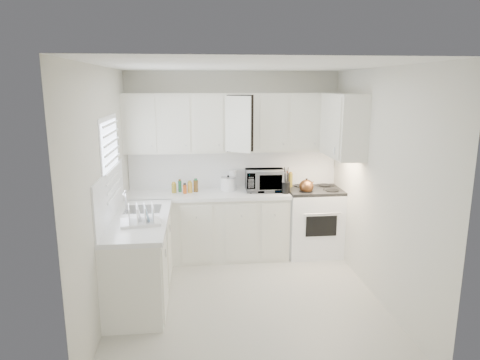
{
  "coord_description": "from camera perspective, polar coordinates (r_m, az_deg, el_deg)",
  "views": [
    {
      "loc": [
        -0.54,
        -4.51,
        2.4
      ],
      "look_at": [
        0.0,
        0.7,
        1.25
      ],
      "focal_mm": 32.21,
      "sensor_mm": 36.0,
      "label": 1
    }
  ],
  "objects": [
    {
      "name": "window_blinds",
      "position": [
        5.02,
        -16.64,
        2.11
      ],
      "size": [
        0.06,
        0.96,
        1.06
      ],
      "primitive_type": null,
      "color": "white",
      "rests_on": "wall_left"
    },
    {
      "name": "sauce_right_0",
      "position": [
        6.22,
        4.6,
        -0.23
      ],
      "size": [
        0.06,
        0.06,
        0.19
      ],
      "primitive_type": "cylinder",
      "color": "#B44B18",
      "rests_on": "countertop_back"
    },
    {
      "name": "upper_cabinets_right",
      "position": [
        5.72,
        13.32,
        3.0
      ],
      "size": [
        0.33,
        0.9,
        0.8
      ],
      "primitive_type": null,
      "color": "beige",
      "rests_on": "wall_right"
    },
    {
      "name": "tea_kettle",
      "position": [
        6.0,
        8.79,
        -0.72
      ],
      "size": [
        0.31,
        0.29,
        0.23
      ],
      "primitive_type": null,
      "rotation": [
        0.0,
        0.0,
        0.41
      ],
      "color": "brown",
      "rests_on": "stove"
    },
    {
      "name": "spice_left_4",
      "position": [
        6.09,
        -5.86,
        -0.82
      ],
      "size": [
        0.06,
        0.06,
        0.13
      ],
      "primitive_type": "cylinder",
      "color": "brown",
      "rests_on": "countertop_back"
    },
    {
      "name": "wall_front",
      "position": [
        3.15,
        4.36,
        -8.09
      ],
      "size": [
        3.0,
        0.0,
        3.0
      ],
      "primitive_type": "plane",
      "rotation": [
        -1.57,
        0.0,
        0.0
      ],
      "color": "beige",
      "rests_on": "ground"
    },
    {
      "name": "sauce_right_4",
      "position": [
        6.26,
        6.58,
        -0.18
      ],
      "size": [
        0.06,
        0.06,
        0.19
      ],
      "primitive_type": "cylinder",
      "color": "olive",
      "rests_on": "countertop_back"
    },
    {
      "name": "frying_pan",
      "position": [
        6.42,
        11.16,
        -0.75
      ],
      "size": [
        0.41,
        0.53,
        0.04
      ],
      "primitive_type": null,
      "rotation": [
        0.0,
        0.0,
        -0.34
      ],
      "color": "black",
      "rests_on": "stove"
    },
    {
      "name": "rice_cooker",
      "position": [
        6.09,
        -1.58,
        -0.35
      ],
      "size": [
        0.26,
        0.26,
        0.21
      ],
      "primitive_type": null,
      "rotation": [
        0.0,
        0.0,
        -0.24
      ],
      "color": "white",
      "rests_on": "countertop_back"
    },
    {
      "name": "lower_cabinets_back",
      "position": [
        6.13,
        -4.24,
        -6.2
      ],
      "size": [
        2.22,
        0.6,
        0.9
      ],
      "primitive_type": null,
      "color": "beige",
      "rests_on": "floor"
    },
    {
      "name": "countertop_left",
      "position": [
        4.97,
        -13.21,
        -5.2
      ],
      "size": [
        0.64,
        1.62,
        0.05
      ],
      "primitive_type": "cube",
      "color": "silver",
      "rests_on": "lower_cabinets_left"
    },
    {
      "name": "lower_cabinets_left",
      "position": [
        5.14,
        -13.06,
        -10.26
      ],
      "size": [
        0.6,
        1.6,
        0.9
      ],
      "primitive_type": null,
      "color": "beige",
      "rests_on": "floor"
    },
    {
      "name": "ceiling",
      "position": [
        4.54,
        0.94,
        14.91
      ],
      "size": [
        3.2,
        3.2,
        0.0
      ],
      "primitive_type": "plane",
      "rotation": [
        3.14,
        0.0,
        0.0
      ],
      "color": "white",
      "rests_on": "ground"
    },
    {
      "name": "spice_left_1",
      "position": [
        6.0,
        -8.01,
        -1.07
      ],
      "size": [
        0.06,
        0.06,
        0.13
      ],
      "primitive_type": "cylinder",
      "color": "#216539",
      "rests_on": "countertop_back"
    },
    {
      "name": "sink",
      "position": [
        5.27,
        -12.82,
        -2.55
      ],
      "size": [
        0.42,
        0.38,
        0.3
      ],
      "primitive_type": null,
      "color": "gray",
      "rests_on": "countertop_left"
    },
    {
      "name": "utensil_crock",
      "position": [
        5.92,
        6.11,
        0.01
      ],
      "size": [
        0.16,
        0.16,
        0.38
      ],
      "primitive_type": null,
      "rotation": [
        0.0,
        0.0,
        -0.34
      ],
      "color": "black",
      "rests_on": "countertop_back"
    },
    {
      "name": "microwave",
      "position": [
        6.04,
        3.33,
        0.26
      ],
      "size": [
        0.55,
        0.31,
        0.36
      ],
      "primitive_type": "imported",
      "rotation": [
        0.0,
        0.0,
        -0.03
      ],
      "color": "gray",
      "rests_on": "countertop_back"
    },
    {
      "name": "paper_towel",
      "position": [
        6.17,
        -0.95,
        0.08
      ],
      "size": [
        0.12,
        0.12,
        0.27
      ],
      "primitive_type": "cylinder",
      "color": "white",
      "rests_on": "countertop_back"
    },
    {
      "name": "wall_right",
      "position": [
        5.07,
        17.98,
        -0.77
      ],
      "size": [
        0.0,
        3.2,
        3.2
      ],
      "primitive_type": "plane",
      "rotation": [
        1.57,
        0.0,
        -1.57
      ],
      "color": "beige",
      "rests_on": "ground"
    },
    {
      "name": "dish_rack",
      "position": [
        4.74,
        -13.11,
        -4.32
      ],
      "size": [
        0.46,
        0.37,
        0.23
      ],
      "primitive_type": null,
      "rotation": [
        0.0,
        0.0,
        0.16
      ],
      "color": "white",
      "rests_on": "countertop_left"
    },
    {
      "name": "spice_left_0",
      "position": [
        6.09,
        -8.68,
        -0.88
      ],
      "size": [
        0.06,
        0.06,
        0.13
      ],
      "primitive_type": "cylinder",
      "color": "olive",
      "rests_on": "countertop_back"
    },
    {
      "name": "sauce_right_2",
      "position": [
        6.24,
        5.59,
        -0.2
      ],
      "size": [
        0.06,
        0.06,
        0.19
      ],
      "primitive_type": "cylinder",
      "color": "brown",
      "rests_on": "countertop_back"
    },
    {
      "name": "backsplash_left",
      "position": [
        4.94,
        -16.83,
        -1.91
      ],
      "size": [
        0.02,
        1.6,
        0.55
      ],
      "primitive_type": "cube",
      "color": "silver",
      "rests_on": "wall_left"
    },
    {
      "name": "spice_left_2",
      "position": [
        6.09,
        -7.27,
        -0.85
      ],
      "size": [
        0.06,
        0.06,
        0.13
      ],
      "primitive_type": "cylinder",
      "color": "#B44B18",
      "rests_on": "countertop_back"
    },
    {
      "name": "sauce_right_3",
      "position": [
        6.19,
        6.2,
        -0.31
      ],
      "size": [
        0.06,
        0.06,
        0.19
      ],
      "primitive_type": "cylinder",
      "color": "black",
      "rests_on": "countertop_back"
    },
    {
      "name": "upper_cabinets_back",
      "position": [
        6.03,
        -0.72,
        3.82
      ],
      "size": [
        3.0,
        0.33,
        0.8
      ],
      "primitive_type": null,
      "color": "beige",
      "rests_on": "wall_back"
    },
    {
      "name": "backsplash_back",
      "position": [
        6.23,
        -0.84,
        1.53
      ],
      "size": [
        2.98,
        0.02,
        0.55
      ],
      "primitive_type": "cube",
      "color": "silver",
      "rests_on": "wall_back"
    },
    {
      "name": "sauce_right_1",
      "position": [
        6.17,
        5.2,
        -0.34
      ],
      "size": [
        0.06,
        0.06,
        0.19
      ],
      "primitive_type": "cylinder",
      "color": "gold",
      "rests_on": "countertop_back"
    },
    {
      "name": "spice_left_3",
      "position": [
        6.0,
        -6.57,
        -1.04
      ],
      "size": [
        0.06,
        0.06,
        0.13
      ],
      "primitive_type": "cylinder",
      "color": "gold",
      "rests_on": "countertop_back"
    },
    {
      "name": "wall_left",
      "position": [
        4.74,
        -17.45,
        -1.63
      ],
      "size": [
        0.0,
        3.2,
        3.2
      ],
      "primitive_type": "plane",
      "rotation": [
        1.57,
        0.0,
        1.57
      ],
      "color": "beige",
      "rests_on": "ground"
    },
    {
      "name": "wall_back",
      "position": [
        6.23,
        -0.86,
        2.22
      ],
      "size": [
        3.0,
        0.0,
        3.0
      ],
      "primitive_type": "plane",
      "rotation": [
        1.57,
        0.0,
        0.0
      ],
      "color": "beige",
      "rests_on": "ground"
    },
    {
      "name": "stove",
      "position": [
        6.31,
        9.88,
        -4.19
      ],
      "size": [
        0.81,
        0.66,
        1.24
      ],
      "primitive_type": null,
      "rotation": [
        0.0,
        0.0,
        0.01
      ],
      "color": "white",
      "rests_on": "floor"
    },
    {
      "name": "floor",
      "position": [
        5.14,
        0.84,
        -15.48
      ],
      "size": [
        3.2,
        3.2,
        0.0
      ],
      "primitive_type": "plane",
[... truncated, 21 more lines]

